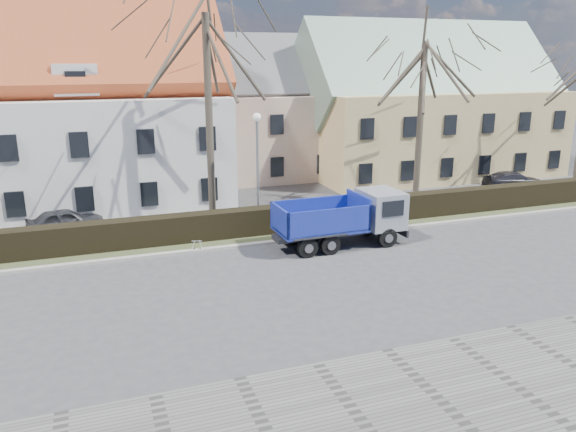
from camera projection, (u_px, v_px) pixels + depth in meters
name	position (u px, v px, depth m)	size (l,w,h in m)	color
ground	(310.00, 278.00, 21.88)	(120.00, 120.00, 0.00)	#3D3D40
sidewalk_near	(436.00, 397.00, 14.17)	(80.00, 5.00, 0.08)	slate
curb_far	(274.00, 242.00, 26.03)	(80.00, 0.30, 0.12)	#9D978F
grass_strip	(263.00, 232.00, 27.48)	(80.00, 3.00, 0.10)	#394325
hedge	(264.00, 222.00, 27.14)	(60.00, 0.90, 1.30)	black
building_pink	(259.00, 120.00, 40.21)	(10.80, 8.80, 8.00)	tan
building_yellow	(427.00, 115.00, 41.30)	(18.80, 10.80, 8.50)	tan
tree_1	(208.00, 100.00, 27.21)	(9.20, 9.20, 12.65)	#3F372C
tree_2	(421.00, 110.00, 31.32)	(8.00, 8.00, 11.00)	#3F372C
dump_truck	(336.00, 220.00, 25.31)	(6.24, 2.32, 2.50)	navy
streetlight	(258.00, 172.00, 27.43)	(0.46, 0.46, 5.84)	gray
cart_frame	(193.00, 245.00, 24.82)	(0.63, 0.36, 0.58)	silver
parked_car_a	(65.00, 221.00, 27.39)	(1.46, 3.63, 1.24)	#2A2A2F
parked_car_b	(513.00, 180.00, 36.55)	(1.64, 4.02, 1.17)	black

